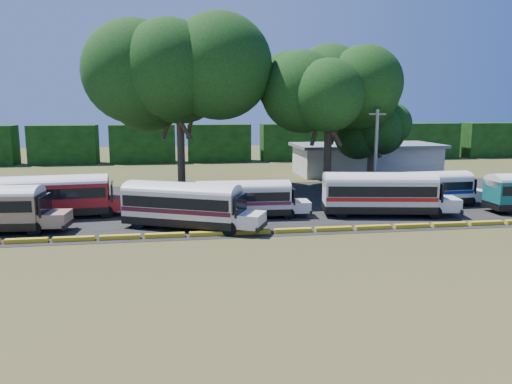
{
  "coord_description": "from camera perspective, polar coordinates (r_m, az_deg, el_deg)",
  "views": [
    {
      "loc": [
        -6.37,
        -32.76,
        8.92
      ],
      "look_at": [
        -0.4,
        6.0,
        2.13
      ],
      "focal_mm": 35.0,
      "sensor_mm": 36.0,
      "label": 1
    }
  ],
  "objects": [
    {
      "name": "tree_west",
      "position": [
        52.86,
        -8.79,
        13.17
      ],
      "size": [
        13.84,
        13.84,
        17.21
      ],
      "color": "#3D301E",
      "rests_on": "ground"
    },
    {
      "name": "asphalt_strip",
      "position": [
        46.23,
        0.58,
        -1.3
      ],
      "size": [
        64.0,
        24.0,
        0.02
      ],
      "primitive_type": "cube",
      "color": "black",
      "rests_on": "ground"
    },
    {
      "name": "bus_cream_west",
      "position": [
        36.74,
        -8.16,
        -1.23
      ],
      "size": [
        10.56,
        6.72,
        3.44
      ],
      "rotation": [
        0.0,
        0.0,
        -0.43
      ],
      "color": "black",
      "rests_on": "ground"
    },
    {
      "name": "bus_red",
      "position": [
        42.93,
        -21.9,
        -0.18
      ],
      "size": [
        10.77,
        3.61,
        3.47
      ],
      "rotation": [
        0.0,
        0.0,
        0.1
      ],
      "color": "black",
      "rests_on": "ground"
    },
    {
      "name": "treeline_backdrop",
      "position": [
        81.23,
        -4.26,
        5.61
      ],
      "size": [
        130.0,
        4.0,
        6.0
      ],
      "color": "black",
      "rests_on": "ground"
    },
    {
      "name": "bus_cream_east",
      "position": [
        40.01,
        -1.22,
        -0.55
      ],
      "size": [
        9.32,
        2.67,
        3.04
      ],
      "rotation": [
        0.0,
        0.0,
        -0.04
      ],
      "color": "black",
      "rests_on": "ground"
    },
    {
      "name": "curb",
      "position": [
        35.46,
        1.87,
        -4.51
      ],
      "size": [
        53.7,
        0.45,
        0.3
      ],
      "color": "gold",
      "rests_on": "ground"
    },
    {
      "name": "utility_pole",
      "position": [
        48.11,
        13.54,
        4.17
      ],
      "size": [
        1.6,
        0.3,
        8.6
      ],
      "color": "gray",
      "rests_on": "ground"
    },
    {
      "name": "ground",
      "position": [
        34.54,
        2.18,
        -5.15
      ],
      "size": [
        160.0,
        160.0,
        0.0
      ],
      "primitive_type": "plane",
      "color": "#354717",
      "rests_on": "ground"
    },
    {
      "name": "bus_white_blue",
      "position": [
        47.26,
        19.18,
        0.58
      ],
      "size": [
        9.67,
        2.82,
        3.14
      ],
      "rotation": [
        0.0,
        0.0,
        0.05
      ],
      "color": "black",
      "rests_on": "ground"
    },
    {
      "name": "tree_center",
      "position": [
        52.76,
        8.37,
        11.81
      ],
      "size": [
        11.63,
        11.63,
        15.15
      ],
      "color": "#3D301E",
      "rests_on": "ground"
    },
    {
      "name": "bus_white_red",
      "position": [
        41.92,
        14.17,
        0.06
      ],
      "size": [
        11.25,
        4.56,
        3.6
      ],
      "rotation": [
        0.0,
        0.0,
        -0.18
      ],
      "color": "black",
      "rests_on": "ground"
    },
    {
      "name": "tree_east",
      "position": [
        58.69,
        13.16,
        7.93
      ],
      "size": [
        7.03,
        7.03,
        9.91
      ],
      "color": "#3D301E",
      "rests_on": "ground"
    },
    {
      "name": "terminal_building",
      "position": [
        67.68,
        12.43,
        3.75
      ],
      "size": [
        19.0,
        9.0,
        4.0
      ],
      "color": "beige",
      "rests_on": "ground"
    }
  ]
}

